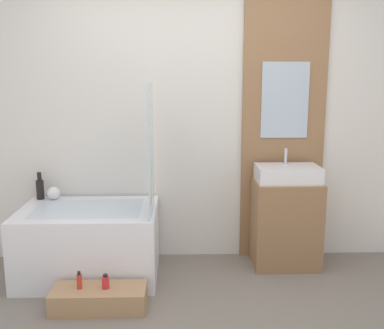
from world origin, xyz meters
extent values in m
cube|color=silver|center=(0.00, 1.58, 1.30)|extent=(4.20, 0.06, 2.60)
cube|color=#8E6642|center=(0.82, 1.53, 1.30)|extent=(0.73, 0.03, 2.60)
cube|color=#ADBCCC|center=(0.82, 1.51, 1.43)|extent=(0.41, 0.01, 0.66)
cube|color=white|center=(-0.85, 1.14, 0.29)|extent=(1.11, 0.78, 0.58)
cube|color=silver|center=(-0.85, 1.14, 0.57)|extent=(0.87, 0.54, 0.01)
cube|color=silver|center=(-0.32, 1.02, 1.08)|extent=(0.01, 0.50, 1.01)
cube|color=#A87F56|center=(-0.68, 0.58, 0.08)|extent=(0.67, 0.28, 0.16)
cube|color=#8E6642|center=(0.82, 1.31, 0.38)|extent=(0.56, 0.41, 0.75)
cube|color=white|center=(0.82, 1.31, 0.82)|extent=(0.53, 0.33, 0.14)
cylinder|color=silver|center=(0.82, 1.40, 0.96)|extent=(0.02, 0.02, 0.14)
cylinder|color=black|center=(-1.32, 1.45, 0.66)|extent=(0.07, 0.07, 0.17)
cylinder|color=black|center=(-1.32, 1.45, 0.78)|extent=(0.04, 0.04, 0.07)
sphere|color=white|center=(-1.20, 1.42, 0.63)|extent=(0.11, 0.11, 0.11)
cylinder|color=red|center=(-0.82, 0.58, 0.21)|extent=(0.04, 0.04, 0.11)
cylinder|color=black|center=(-0.82, 0.58, 0.27)|extent=(0.02, 0.02, 0.02)
cylinder|color=red|center=(-0.63, 0.58, 0.20)|extent=(0.05, 0.05, 0.09)
cylinder|color=black|center=(-0.63, 0.58, 0.25)|extent=(0.03, 0.03, 0.02)
camera|label=1|loc=(-0.11, -2.40, 1.63)|focal=42.00mm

